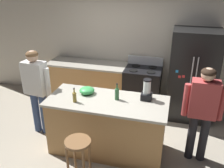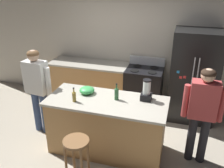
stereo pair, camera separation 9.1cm
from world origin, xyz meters
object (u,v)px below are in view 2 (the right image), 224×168
at_px(bar_stool, 77,150).
at_px(blender_appliance, 147,91).
at_px(person_by_island_left, 37,85).
at_px(bottle_olive_oil, 117,94).
at_px(bottle_vinegar, 74,96).
at_px(stove_range, 143,89).
at_px(mixing_bowl, 87,90).
at_px(refrigerator, 194,77).
at_px(kitchen_island, 107,126).
at_px(person_by_sink_right, 202,108).

distance_m(bar_stool, blender_appliance, 1.37).
xyz_separation_m(person_by_island_left, bar_stool, (1.18, -0.97, -0.42)).
distance_m(person_by_island_left, bottle_olive_oil, 1.51).
distance_m(person_by_island_left, bar_stool, 1.58).
distance_m(bottle_vinegar, bottle_olive_oil, 0.66).
bearing_deg(stove_range, bottle_vinegar, -115.42).
bearing_deg(mixing_bowl, stove_range, 62.18).
height_order(stove_range, blender_appliance, blender_appliance).
bearing_deg(bottle_olive_oil, person_by_island_left, 175.81).
xyz_separation_m(stove_range, bottle_vinegar, (-0.81, -1.70, 0.55)).
distance_m(bottle_olive_oil, mixing_bowl, 0.54).
relative_size(bar_stool, bottle_vinegar, 3.05).
bearing_deg(person_by_island_left, mixing_bowl, -2.16).
distance_m(blender_appliance, bottle_olive_oil, 0.47).
bearing_deg(refrigerator, blender_appliance, -119.49).
bearing_deg(person_by_island_left, bottle_vinegar, -21.96).
height_order(kitchen_island, bar_stool, kitchen_island).
height_order(bar_stool, bottle_olive_oil, bottle_olive_oil).
bearing_deg(stove_range, bar_stool, -102.75).
bearing_deg(stove_range, refrigerator, -1.43).
xyz_separation_m(bottle_vinegar, mixing_bowl, (0.08, 0.32, -0.03)).
bearing_deg(stove_range, mixing_bowl, -117.82).
xyz_separation_m(refrigerator, blender_appliance, (-0.73, -1.30, 0.18)).
distance_m(refrigerator, bottle_vinegar, 2.46).
xyz_separation_m(person_by_sink_right, mixing_bowl, (-1.82, -0.03, 0.06)).
bearing_deg(refrigerator, bottle_olive_oil, -129.56).
bearing_deg(kitchen_island, bottle_vinegar, -158.98).
height_order(kitchen_island, person_by_island_left, person_by_island_left).
bearing_deg(bottle_olive_oil, bar_stool, -110.68).
relative_size(stove_range, person_by_sink_right, 0.72).
bearing_deg(stove_range, person_by_island_left, -141.67).
bearing_deg(bar_stool, person_by_island_left, 140.46).
xyz_separation_m(refrigerator, stove_range, (-0.98, 0.02, -0.43)).
bearing_deg(mixing_bowl, kitchen_island, -20.33).
bearing_deg(kitchen_island, stove_range, 77.33).
bearing_deg(blender_appliance, stove_range, 100.65).
xyz_separation_m(stove_range, person_by_sink_right, (1.10, -1.36, 0.46)).
bearing_deg(person_by_sink_right, blender_appliance, 177.71).
xyz_separation_m(kitchen_island, blender_appliance, (0.59, 0.20, 0.62)).
height_order(bottle_olive_oil, mixing_bowl, bottle_olive_oil).
distance_m(refrigerator, mixing_bowl, 2.19).
bearing_deg(person_by_island_left, blender_appliance, 0.66).
relative_size(kitchen_island, stove_range, 1.68).
xyz_separation_m(refrigerator, person_by_island_left, (-2.68, -1.32, 0.05)).
relative_size(refrigerator, bar_stool, 2.55).
height_order(kitchen_island, blender_appliance, blender_appliance).
xyz_separation_m(refrigerator, bottle_olive_oil, (-1.18, -1.43, 0.14)).
distance_m(stove_range, bottle_olive_oil, 1.57).
xyz_separation_m(kitchen_island, mixing_bowl, (-0.39, 0.14, 0.53)).
bearing_deg(bottle_vinegar, kitchen_island, 21.02).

